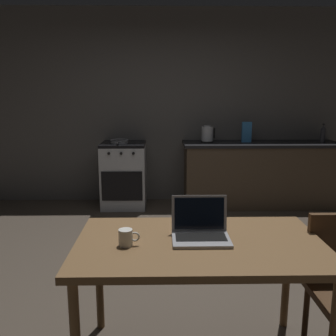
# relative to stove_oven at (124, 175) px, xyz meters

# --- Properties ---
(ground_plane) EXTENTS (12.00, 12.00, 0.00)m
(ground_plane) POSITION_rel_stove_oven_xyz_m (0.61, -2.19, -0.45)
(ground_plane) COLOR #473D33
(back_wall) EXTENTS (6.40, 0.10, 2.73)m
(back_wall) POSITION_rel_stove_oven_xyz_m (0.91, 0.35, 0.92)
(back_wall) COLOR #575452
(back_wall) RESTS_ON ground_plane
(kitchen_counter) EXTENTS (2.16, 0.64, 0.90)m
(kitchen_counter) POSITION_rel_stove_oven_xyz_m (1.91, 0.00, 0.00)
(kitchen_counter) COLOR #4C3D2D
(kitchen_counter) RESTS_ON ground_plane
(stove_oven) EXTENTS (0.60, 0.62, 0.90)m
(stove_oven) POSITION_rel_stove_oven_xyz_m (0.00, 0.00, 0.00)
(stove_oven) COLOR #B7BABF
(stove_oven) RESTS_ON ground_plane
(dining_table) EXTENTS (1.37, 0.80, 0.76)m
(dining_table) POSITION_rel_stove_oven_xyz_m (0.73, -3.12, 0.24)
(dining_table) COLOR brown
(dining_table) RESTS_ON ground_plane
(laptop) EXTENTS (0.32, 0.25, 0.23)m
(laptop) POSITION_rel_stove_oven_xyz_m (0.74, -3.09, 0.36)
(laptop) COLOR #99999E
(laptop) RESTS_ON dining_table
(electric_kettle) EXTENTS (0.19, 0.17, 0.23)m
(electric_kettle) POSITION_rel_stove_oven_xyz_m (1.16, 0.00, 0.56)
(electric_kettle) COLOR black
(electric_kettle) RESTS_ON kitchen_counter
(bottle) EXTENTS (0.07, 0.07, 0.26)m
(bottle) POSITION_rel_stove_oven_xyz_m (2.74, -0.05, 0.57)
(bottle) COLOR #2D2D33
(bottle) RESTS_ON kitchen_counter
(frying_pan) EXTENTS (0.25, 0.43, 0.05)m
(frying_pan) POSITION_rel_stove_oven_xyz_m (-0.05, -0.03, 0.47)
(frying_pan) COLOR gray
(frying_pan) RESTS_ON stove_oven
(coffee_mug) EXTENTS (0.11, 0.08, 0.09)m
(coffee_mug) POSITION_rel_stove_oven_xyz_m (0.33, -3.18, 0.36)
(coffee_mug) COLOR silver
(coffee_mug) RESTS_ON dining_table
(cereal_box) EXTENTS (0.13, 0.05, 0.28)m
(cereal_box) POSITION_rel_stove_oven_xyz_m (1.70, 0.02, 0.59)
(cereal_box) COLOR #3372B2
(cereal_box) RESTS_ON kitchen_counter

